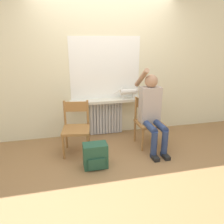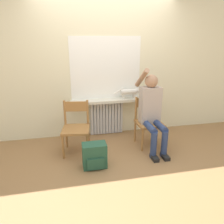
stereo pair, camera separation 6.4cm
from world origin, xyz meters
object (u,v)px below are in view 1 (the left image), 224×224
person (152,109)px  chair_right (148,121)px  backpack (95,156)px  cat (129,92)px  chair_left (76,127)px

person → chair_right: bearing=90.9°
backpack → person: bearing=22.5°
cat → backpack: size_ratio=1.33×
chair_right → person: person is taller
chair_right → cat: 0.70m
chair_left → cat: 1.24m
person → backpack: bearing=-157.5°
chair_right → cat: cat is taller
person → cat: 0.68m
person → cat: bearing=108.3°
chair_left → chair_right: bearing=9.2°
person → cat: (-0.21, 0.63, 0.16)m
person → cat: size_ratio=2.78×
chair_left → cat: cat is taller
chair_right → cat: size_ratio=1.72×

